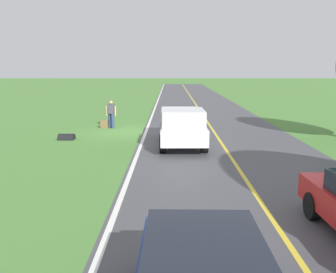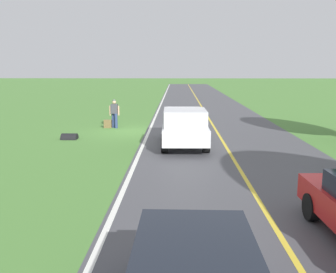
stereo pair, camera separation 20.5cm
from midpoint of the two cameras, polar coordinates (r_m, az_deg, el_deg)
The scene contains 8 objects.
ground_plane at distance 21.68m, azimuth -6.50°, elevation 0.74°, with size 200.00×200.00×0.00m, color #4C7F38.
road_surface at distance 21.66m, azimuth 6.75°, elevation 0.73°, with size 8.20×120.00×0.00m, color #47474C.
lane_edge_line at distance 21.58m, azimuth -3.65°, elevation 0.75°, with size 0.16×117.60×0.00m, color silver.
lane_centre_line at distance 21.66m, azimuth 6.75°, elevation 0.74°, with size 0.14×117.60×0.00m, color gold.
hitchhiker_walking at distance 23.03m, azimuth -8.92°, elevation 3.72°, with size 0.62×0.51×1.75m.
suitcase_carried at distance 23.12m, azimuth -9.93°, elevation 1.89°, with size 0.20×0.46×0.50m, color brown.
pickup_truck_passing at distance 17.54m, azimuth 1.85°, elevation 1.67°, with size 2.16×5.43×1.82m.
drainage_culvert at distance 19.96m, azimuth -15.48°, elevation -0.44°, with size 0.60×0.60×0.80m, color black.
Camera 1 is at (-2.50, 21.21, 3.69)m, focal length 39.97 mm.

